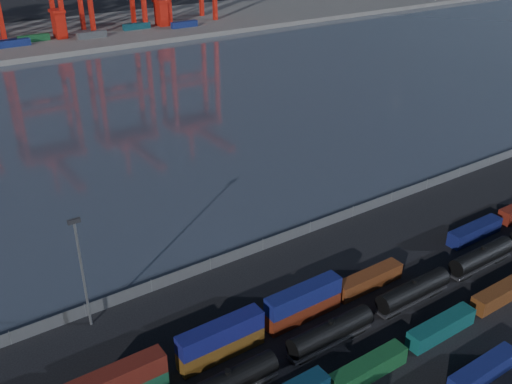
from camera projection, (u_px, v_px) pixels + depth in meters
ground at (386, 348)px, 73.82m from camera, size 700.00×700.00×0.00m
harbor_water at (97, 119)px, 151.10m from camera, size 700.00×700.00×0.00m
far_quay at (4, 42)px, 227.92m from camera, size 700.00×70.00×2.00m
container_row_mid at (492, 296)px, 80.58m from camera, size 141.15×2.27×4.85m
container_row_north at (203, 351)px, 70.44m from camera, size 129.22×2.38×5.07m
tanker_string at (374, 311)px, 77.40m from camera, size 121.45×2.78×3.98m
waterfront_fence at (263, 245)px, 93.97m from camera, size 160.12×0.12×2.20m
yard_light_mast at (82, 268)px, 73.73m from camera, size 1.60×0.40×16.60m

